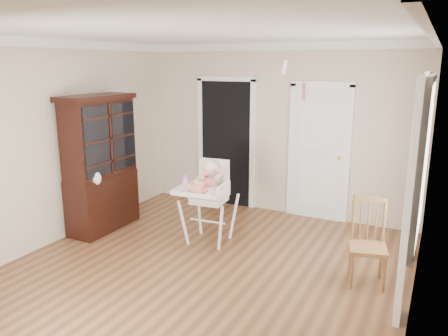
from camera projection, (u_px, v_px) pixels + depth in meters
The scene contains 16 objects.
floor at pixel (200, 273), 5.11m from camera, with size 5.00×5.00×0.00m, color #56341D.
ceiling at pixel (197, 32), 4.47m from camera, with size 5.00×5.00×0.00m, color white.
wall_back at pixel (277, 130), 6.96m from camera, with size 4.50×4.50×0.00m, color #C6B39A.
wall_left at pixel (51, 144), 5.77m from camera, with size 5.00×5.00×0.00m, color #C6B39A.
wall_right at pixel (422, 186), 3.81m from camera, with size 5.00×5.00×0.00m, color #C6B39A.
crown_molding at pixel (197, 38), 4.48m from camera, with size 4.50×5.00×0.12m, color white, non-canonical shape.
doorway at pixel (226, 141), 7.39m from camera, with size 1.06×0.05×2.22m.
closet_door at pixel (319, 154), 6.71m from camera, with size 0.96×0.09×2.13m.
window_right at pixel (418, 172), 4.55m from camera, with size 0.13×1.84×2.30m.
high_chair at pixel (209, 192), 5.85m from camera, with size 0.71×0.86×1.15m.
baby at pixel (210, 180), 5.83m from camera, with size 0.35×0.26×0.51m.
cake at pixel (197, 187), 5.53m from camera, with size 0.27×0.27×0.13m.
sippy_cup at pixel (185, 181), 5.77m from camera, with size 0.08×0.08×0.19m.
china_cabinet at pixel (101, 164), 6.27m from camera, with size 0.52×1.16×1.96m.
dining_chair at pixel (368, 245), 4.80m from camera, with size 0.47×0.47×0.96m.
streamer at pixel (285, 68), 4.01m from camera, with size 0.03×0.50×0.02m, color pink, non-canonical shape.
Camera 1 is at (2.35, -4.05, 2.40)m, focal length 35.00 mm.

